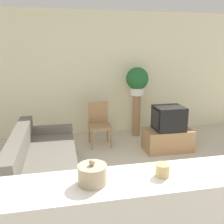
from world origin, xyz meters
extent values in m
cube|color=beige|center=(0.00, 3.43, 1.35)|extent=(9.00, 0.06, 2.70)
cube|color=#605B51|center=(-0.89, 1.42, 0.21)|extent=(0.90, 2.02, 0.42)
cube|color=#605B51|center=(-1.24, 1.42, 0.57)|extent=(0.20, 2.02, 0.32)
cube|color=#605B51|center=(-0.89, 0.49, 0.27)|extent=(0.90, 0.16, 0.54)
cube|color=#605B51|center=(-0.89, 2.34, 0.27)|extent=(0.90, 0.16, 0.54)
cube|color=#9E754C|center=(1.35, 2.09, 0.21)|extent=(0.90, 0.50, 0.42)
cube|color=black|center=(1.35, 2.09, 0.64)|extent=(0.54, 0.48, 0.45)
cube|color=black|center=(1.08, 2.09, 0.64)|extent=(0.02, 0.39, 0.35)
cube|color=#9E754C|center=(0.12, 2.58, 0.41)|extent=(0.44, 0.44, 0.04)
cube|color=#9E754C|center=(0.12, 2.78, 0.64)|extent=(0.40, 0.04, 0.43)
cylinder|color=#9E754C|center=(-0.07, 2.39, 0.19)|extent=(0.04, 0.04, 0.39)
cylinder|color=#9E754C|center=(0.31, 2.39, 0.19)|extent=(0.04, 0.04, 0.39)
cylinder|color=#9E754C|center=(-0.07, 2.77, 0.19)|extent=(0.04, 0.04, 0.39)
cylinder|color=#9E754C|center=(0.31, 2.77, 0.19)|extent=(0.04, 0.04, 0.39)
cylinder|color=#9E754C|center=(1.01, 3.03, 0.46)|extent=(0.18, 0.18, 0.92)
cylinder|color=white|center=(1.01, 3.03, 1.00)|extent=(0.29, 0.29, 0.16)
sphere|color=#23602D|center=(1.01, 3.03, 1.28)|extent=(0.48, 0.48, 0.48)
cylinder|color=tan|center=(-0.44, -0.60, 1.09)|extent=(0.20, 0.20, 0.13)
sphere|color=tan|center=(-0.44, -0.60, 1.18)|extent=(0.04, 0.04, 0.04)
cylinder|color=tan|center=(0.07, -0.60, 1.07)|extent=(0.10, 0.10, 0.09)
camera|label=1|loc=(-0.61, -2.11, 1.91)|focal=40.00mm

